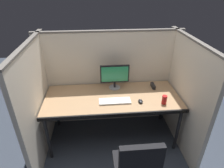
{
  "coord_description": "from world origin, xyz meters",
  "views": [
    {
      "loc": [
        -0.21,
        -1.96,
        2.21
      ],
      "look_at": [
        0.0,
        0.35,
        0.92
      ],
      "focal_mm": 30.47,
      "sensor_mm": 36.0,
      "label": 1
    }
  ],
  "objects_px": {
    "monitor_center": "(115,75)",
    "computer_mouse": "(141,101)",
    "soda_can": "(164,100)",
    "red_stapler": "(153,86)",
    "keyboard_main": "(115,101)",
    "desk": "(112,100)"
  },
  "relations": [
    {
      "from": "monitor_center",
      "to": "computer_mouse",
      "type": "relative_size",
      "value": 4.48
    },
    {
      "from": "soda_can",
      "to": "red_stapler",
      "type": "bearing_deg",
      "value": 93.44
    },
    {
      "from": "monitor_center",
      "to": "red_stapler",
      "type": "distance_m",
      "value": 0.62
    },
    {
      "from": "keyboard_main",
      "to": "red_stapler",
      "type": "relative_size",
      "value": 2.87
    },
    {
      "from": "desk",
      "to": "red_stapler",
      "type": "relative_size",
      "value": 12.67
    },
    {
      "from": "computer_mouse",
      "to": "red_stapler",
      "type": "relative_size",
      "value": 0.64
    },
    {
      "from": "desk",
      "to": "monitor_center",
      "type": "height_order",
      "value": "monitor_center"
    },
    {
      "from": "monitor_center",
      "to": "soda_can",
      "type": "height_order",
      "value": "monitor_center"
    },
    {
      "from": "desk",
      "to": "computer_mouse",
      "type": "distance_m",
      "value": 0.41
    },
    {
      "from": "desk",
      "to": "keyboard_main",
      "type": "bearing_deg",
      "value": -78.99
    },
    {
      "from": "keyboard_main",
      "to": "red_stapler",
      "type": "distance_m",
      "value": 0.71
    },
    {
      "from": "desk",
      "to": "keyboard_main",
      "type": "distance_m",
      "value": 0.13
    },
    {
      "from": "soda_can",
      "to": "desk",
      "type": "bearing_deg",
      "value": 162.15
    },
    {
      "from": "monitor_center",
      "to": "keyboard_main",
      "type": "relative_size",
      "value": 1.0
    },
    {
      "from": "computer_mouse",
      "to": "keyboard_main",
      "type": "bearing_deg",
      "value": 172.82
    },
    {
      "from": "computer_mouse",
      "to": "soda_can",
      "type": "height_order",
      "value": "soda_can"
    },
    {
      "from": "computer_mouse",
      "to": "monitor_center",
      "type": "bearing_deg",
      "value": 126.32
    },
    {
      "from": "desk",
      "to": "keyboard_main",
      "type": "height_order",
      "value": "keyboard_main"
    },
    {
      "from": "computer_mouse",
      "to": "red_stapler",
      "type": "bearing_deg",
      "value": 53.7
    },
    {
      "from": "monitor_center",
      "to": "keyboard_main",
      "type": "bearing_deg",
      "value": -95.4
    },
    {
      "from": "keyboard_main",
      "to": "monitor_center",
      "type": "bearing_deg",
      "value": 84.6
    },
    {
      "from": "desk",
      "to": "red_stapler",
      "type": "height_order",
      "value": "red_stapler"
    }
  ]
}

